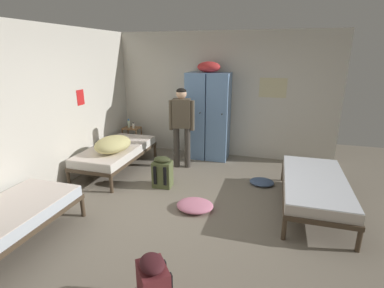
{
  "coord_description": "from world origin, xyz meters",
  "views": [
    {
      "loc": [
        1.15,
        -3.7,
        2.25
      ],
      "look_at": [
        0.0,
        0.26,
        0.95
      ],
      "focal_mm": 27.3,
      "sensor_mm": 36.0,
      "label": 1
    }
  ],
  "objects_px": {
    "water_bottle": "(129,124)",
    "clothes_pile_pink": "(195,205)",
    "backpack_olive": "(163,172)",
    "person_traveler": "(182,121)",
    "backpack_maroon": "(152,286)",
    "locker_bank": "(208,115)",
    "bed_right": "(315,185)",
    "shelf_unit": "(132,137)",
    "clothes_pile_denim": "(262,182)",
    "bed_left_rear": "(116,152)",
    "bedding_heap": "(113,144)",
    "lotion_bottle": "(133,126)"
  },
  "relations": [
    {
      "from": "shelf_unit",
      "to": "lotion_bottle",
      "type": "height_order",
      "value": "lotion_bottle"
    },
    {
      "from": "person_traveler",
      "to": "clothes_pile_denim",
      "type": "height_order",
      "value": "person_traveler"
    },
    {
      "from": "shelf_unit",
      "to": "bedding_heap",
      "type": "xyz_separation_m",
      "value": [
        0.37,
        -1.43,
        0.29
      ]
    },
    {
      "from": "bed_right",
      "to": "bed_left_rear",
      "type": "distance_m",
      "value": 3.63
    },
    {
      "from": "bed_right",
      "to": "bed_left_rear",
      "type": "xyz_separation_m",
      "value": [
        -3.59,
        0.53,
        0.0
      ]
    },
    {
      "from": "lotion_bottle",
      "to": "clothes_pile_pink",
      "type": "xyz_separation_m",
      "value": [
        2.09,
        -2.16,
        -0.57
      ]
    },
    {
      "from": "bed_right",
      "to": "clothes_pile_pink",
      "type": "xyz_separation_m",
      "value": [
        -1.69,
        -0.52,
        -0.32
      ]
    },
    {
      "from": "shelf_unit",
      "to": "bed_right",
      "type": "relative_size",
      "value": 0.3
    },
    {
      "from": "bed_right",
      "to": "clothes_pile_denim",
      "type": "xyz_separation_m",
      "value": [
        -0.78,
        0.64,
        -0.34
      ]
    },
    {
      "from": "backpack_maroon",
      "to": "clothes_pile_denim",
      "type": "distance_m",
      "value": 3.1
    },
    {
      "from": "bed_right",
      "to": "backpack_olive",
      "type": "distance_m",
      "value": 2.44
    },
    {
      "from": "person_traveler",
      "to": "clothes_pile_pink",
      "type": "bearing_deg",
      "value": -65.49
    },
    {
      "from": "backpack_maroon",
      "to": "bed_right",
      "type": "bearing_deg",
      "value": 56.24
    },
    {
      "from": "locker_bank",
      "to": "bed_right",
      "type": "relative_size",
      "value": 1.09
    },
    {
      "from": "locker_bank",
      "to": "person_traveler",
      "type": "bearing_deg",
      "value": -117.04
    },
    {
      "from": "backpack_olive",
      "to": "backpack_maroon",
      "type": "bearing_deg",
      "value": -70.32
    },
    {
      "from": "person_traveler",
      "to": "bed_right",
      "type": "bearing_deg",
      "value": -23.58
    },
    {
      "from": "bed_right",
      "to": "backpack_maroon",
      "type": "relative_size",
      "value": 3.45
    },
    {
      "from": "bedding_heap",
      "to": "backpack_maroon",
      "type": "xyz_separation_m",
      "value": [
        1.91,
        -2.6,
        -0.37
      ]
    },
    {
      "from": "shelf_unit",
      "to": "bedding_heap",
      "type": "bearing_deg",
      "value": -75.65
    },
    {
      "from": "backpack_olive",
      "to": "person_traveler",
      "type": "bearing_deg",
      "value": 87.68
    },
    {
      "from": "backpack_maroon",
      "to": "clothes_pile_pink",
      "type": "distance_m",
      "value": 1.84
    },
    {
      "from": "bed_right",
      "to": "person_traveler",
      "type": "distance_m",
      "value": 2.68
    },
    {
      "from": "bed_right",
      "to": "clothes_pile_pink",
      "type": "distance_m",
      "value": 1.79
    },
    {
      "from": "backpack_olive",
      "to": "backpack_maroon",
      "type": "distance_m",
      "value": 2.58
    },
    {
      "from": "bed_left_rear",
      "to": "person_traveler",
      "type": "distance_m",
      "value": 1.42
    },
    {
      "from": "backpack_olive",
      "to": "clothes_pile_pink",
      "type": "bearing_deg",
      "value": -38.77
    },
    {
      "from": "bed_left_rear",
      "to": "backpack_olive",
      "type": "relative_size",
      "value": 3.45
    },
    {
      "from": "water_bottle",
      "to": "backpack_maroon",
      "type": "xyz_separation_m",
      "value": [
        2.35,
        -4.05,
        -0.4
      ]
    },
    {
      "from": "bed_right",
      "to": "water_bottle",
      "type": "distance_m",
      "value": 4.28
    },
    {
      "from": "backpack_olive",
      "to": "water_bottle",
      "type": "bearing_deg",
      "value": 132.55
    },
    {
      "from": "backpack_olive",
      "to": "clothes_pile_denim",
      "type": "distance_m",
      "value": 1.77
    },
    {
      "from": "shelf_unit",
      "to": "lotion_bottle",
      "type": "xyz_separation_m",
      "value": [
        0.07,
        -0.04,
        0.29
      ]
    },
    {
      "from": "bed_right",
      "to": "water_bottle",
      "type": "xyz_separation_m",
      "value": [
        -3.92,
        1.7,
        0.28
      ]
    },
    {
      "from": "person_traveler",
      "to": "clothes_pile_pink",
      "type": "distance_m",
      "value": 1.95
    },
    {
      "from": "clothes_pile_pink",
      "to": "bed_right",
      "type": "bearing_deg",
      "value": 17.12
    },
    {
      "from": "locker_bank",
      "to": "person_traveler",
      "type": "relative_size",
      "value": 1.29
    },
    {
      "from": "backpack_maroon",
      "to": "locker_bank",
      "type": "bearing_deg",
      "value": 96.5
    },
    {
      "from": "bed_left_rear",
      "to": "backpack_olive",
      "type": "bearing_deg",
      "value": -21.09
    },
    {
      "from": "water_bottle",
      "to": "clothes_pile_denim",
      "type": "relative_size",
      "value": 0.45
    },
    {
      "from": "locker_bank",
      "to": "bed_left_rear",
      "type": "xyz_separation_m",
      "value": [
        -1.55,
        -1.23,
        -0.59
      ]
    },
    {
      "from": "water_bottle",
      "to": "lotion_bottle",
      "type": "bearing_deg",
      "value": -21.8
    },
    {
      "from": "lotion_bottle",
      "to": "clothes_pile_denim",
      "type": "relative_size",
      "value": 0.33
    },
    {
      "from": "locker_bank",
      "to": "clothes_pile_denim",
      "type": "distance_m",
      "value": 1.92
    },
    {
      "from": "bed_right",
      "to": "lotion_bottle",
      "type": "distance_m",
      "value": 4.12
    },
    {
      "from": "locker_bank",
      "to": "person_traveler",
      "type": "height_order",
      "value": "locker_bank"
    },
    {
      "from": "locker_bank",
      "to": "backpack_maroon",
      "type": "distance_m",
      "value": 4.2
    },
    {
      "from": "bedding_heap",
      "to": "clothes_pile_pink",
      "type": "xyz_separation_m",
      "value": [
        1.79,
        -0.77,
        -0.57
      ]
    },
    {
      "from": "water_bottle",
      "to": "clothes_pile_pink",
      "type": "bearing_deg",
      "value": -44.8
    },
    {
      "from": "clothes_pile_pink",
      "to": "water_bottle",
      "type": "bearing_deg",
      "value": 135.2
    }
  ]
}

